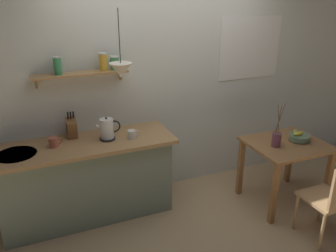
% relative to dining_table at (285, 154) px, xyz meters
% --- Properties ---
extents(ground_plane, '(14.00, 14.00, 0.00)m').
position_rel_dining_table_xyz_m(ground_plane, '(-1.13, 0.24, -0.61)').
color(ground_plane, tan).
extents(back_wall, '(6.80, 0.11, 2.70)m').
position_rel_dining_table_xyz_m(back_wall, '(-0.92, 0.89, 0.74)').
color(back_wall, silver).
rests_on(back_wall, ground_plane).
extents(kitchen_counter, '(1.83, 0.63, 0.89)m').
position_rel_dining_table_xyz_m(kitchen_counter, '(-2.13, 0.56, -0.16)').
color(kitchen_counter, gray).
rests_on(kitchen_counter, ground_plane).
extents(wall_shelf, '(0.95, 0.20, 0.31)m').
position_rel_dining_table_xyz_m(wall_shelf, '(-2.01, 0.74, 0.98)').
color(wall_shelf, tan).
extents(dining_table, '(0.83, 0.72, 0.74)m').
position_rel_dining_table_xyz_m(dining_table, '(0.00, 0.00, 0.00)').
color(dining_table, '#9E6B3D').
rests_on(dining_table, ground_plane).
extents(dining_chair_near, '(0.40, 0.41, 0.89)m').
position_rel_dining_table_xyz_m(dining_chair_near, '(-0.04, -0.74, -0.12)').
color(dining_chair_near, tan).
rests_on(dining_chair_near, ground_plane).
extents(fruit_bowl, '(0.23, 0.23, 0.12)m').
position_rel_dining_table_xyz_m(fruit_bowl, '(0.16, 0.00, 0.18)').
color(fruit_bowl, slate).
rests_on(fruit_bowl, dining_table).
extents(twig_vase, '(0.10, 0.10, 0.49)m').
position_rel_dining_table_xyz_m(twig_vase, '(-0.17, -0.02, 0.22)').
color(twig_vase, brown).
rests_on(twig_vase, dining_table).
extents(electric_kettle, '(0.25, 0.16, 0.25)m').
position_rel_dining_table_xyz_m(electric_kettle, '(-1.88, 0.53, 0.39)').
color(electric_kettle, black).
rests_on(electric_kettle, kitchen_counter).
extents(knife_block, '(0.10, 0.19, 0.30)m').
position_rel_dining_table_xyz_m(knife_block, '(-2.21, 0.71, 0.40)').
color(knife_block, brown).
rests_on(knife_block, kitchen_counter).
extents(coffee_mug_by_sink, '(0.13, 0.09, 0.10)m').
position_rel_dining_table_xyz_m(coffee_mug_by_sink, '(-2.41, 0.56, 0.33)').
color(coffee_mug_by_sink, '#C6664C').
rests_on(coffee_mug_by_sink, kitchen_counter).
extents(coffee_mug_spare, '(0.12, 0.08, 0.09)m').
position_rel_dining_table_xyz_m(coffee_mug_spare, '(-1.65, 0.46, 0.32)').
color(coffee_mug_spare, white).
rests_on(coffee_mug_spare, kitchen_counter).
extents(pendant_lamp, '(0.22, 0.22, 0.63)m').
position_rel_dining_table_xyz_m(pendant_lamp, '(-1.73, 0.44, 1.01)').
color(pendant_lamp, black).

